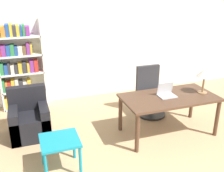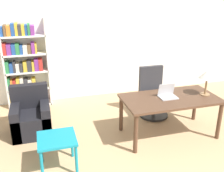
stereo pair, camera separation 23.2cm
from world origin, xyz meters
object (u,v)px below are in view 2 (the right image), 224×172
(table_lamp, at_px, (207,75))
(bookshelf, at_px, (23,66))
(office_chair, at_px, (153,95))
(armchair, at_px, (31,118))
(desk, at_px, (170,102))
(laptop, at_px, (167,94))
(side_table_blue, at_px, (57,143))

(table_lamp, bearing_deg, bookshelf, 146.46)
(office_chair, xyz_separation_m, armchair, (-2.44, -0.07, -0.15))
(armchair, xyz_separation_m, bookshelf, (-0.10, 1.28, 0.64))
(desk, xyz_separation_m, laptop, (-0.04, 0.04, 0.14))
(office_chair, height_order, armchair, office_chair)
(side_table_blue, bearing_deg, office_chair, 31.24)
(table_lamp, height_order, office_chair, table_lamp)
(office_chair, height_order, side_table_blue, office_chair)
(laptop, relative_size, table_lamp, 0.66)
(armchair, bearing_deg, desk, -17.63)
(desk, height_order, office_chair, office_chair)
(laptop, xyz_separation_m, armchair, (-2.34, 0.72, -0.48))
(desk, xyz_separation_m, bookshelf, (-2.48, 2.03, 0.30))
(table_lamp, height_order, armchair, table_lamp)
(desk, height_order, side_table_blue, desk)
(side_table_blue, bearing_deg, laptop, 13.37)
(desk, relative_size, table_lamp, 3.66)
(laptop, bearing_deg, bookshelf, 140.72)
(bookshelf, bearing_deg, armchair, -85.49)
(table_lamp, xyz_separation_m, bookshelf, (-3.14, 2.08, -0.15))
(laptop, height_order, office_chair, office_chair)
(desk, distance_m, laptop, 0.15)
(table_lamp, relative_size, armchair, 0.53)
(side_table_blue, xyz_separation_m, armchair, (-0.37, 1.18, -0.14))
(table_lamp, bearing_deg, office_chair, 124.38)
(desk, relative_size, office_chair, 1.65)
(laptop, xyz_separation_m, office_chair, (0.10, 0.79, -0.34))
(laptop, distance_m, bookshelf, 3.15)
(office_chair, height_order, bookshelf, bookshelf)
(bookshelf, bearing_deg, table_lamp, -33.54)
(laptop, xyz_separation_m, side_table_blue, (-1.97, -0.47, -0.35))
(table_lamp, bearing_deg, side_table_blue, -171.86)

